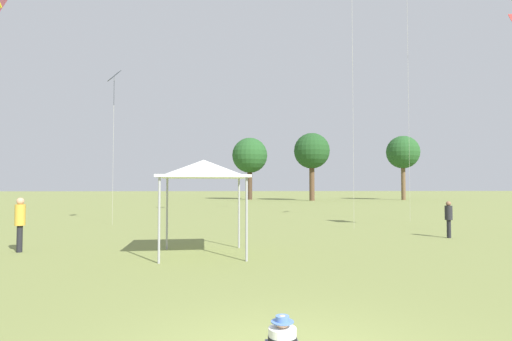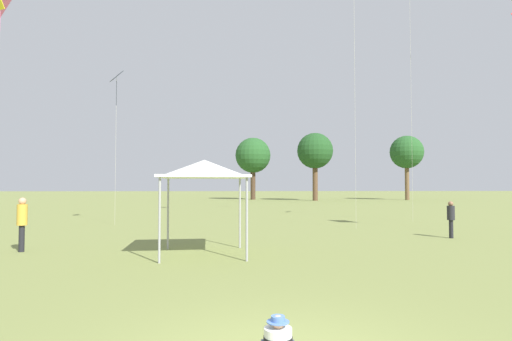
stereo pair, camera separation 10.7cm
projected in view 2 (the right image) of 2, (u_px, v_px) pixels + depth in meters
seated_toddler at (278, 341)px, 5.09m from camera, size 0.50×0.60×0.55m
person_standing_1 at (451, 216)px, 16.67m from camera, size 0.43×0.43×1.54m
person_standing_2 at (22, 219)px, 13.25m from camera, size 0.38×0.38×1.80m
canopy_tent at (204, 170)px, 12.76m from camera, size 2.96×2.96×3.02m
kite_0 at (0, 8)px, 22.72m from camera, size 0.78×1.39×13.19m
kite_7 at (117, 83)px, 22.49m from camera, size 0.89×0.95×8.65m
distant_tree_0 at (253, 156)px, 62.51m from camera, size 5.51×5.51×9.69m
distant_tree_1 at (407, 153)px, 60.69m from camera, size 4.99×4.99×9.79m
distant_tree_2 at (315, 151)px, 58.02m from camera, size 5.20×5.20×9.86m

